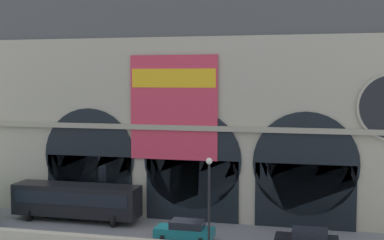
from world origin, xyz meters
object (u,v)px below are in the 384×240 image
(car_mideast, at_px, (307,240))
(street_lamp_quayside, at_px, (209,195))
(car_center, at_px, (185,230))
(bus_midwest, at_px, (77,200))

(car_mideast, distance_m, street_lamp_quayside, 8.08)
(car_center, bearing_deg, street_lamp_quayside, -54.19)
(car_mideast, bearing_deg, car_center, 179.07)
(bus_midwest, height_order, street_lamp_quayside, street_lamp_quayside)
(car_mideast, height_order, street_lamp_quayside, street_lamp_quayside)
(street_lamp_quayside, bearing_deg, car_center, 125.81)
(car_mideast, relative_size, street_lamp_quayside, 0.64)
(car_center, bearing_deg, car_mideast, -0.93)
(street_lamp_quayside, bearing_deg, bus_midwest, 152.47)
(bus_midwest, relative_size, street_lamp_quayside, 1.59)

